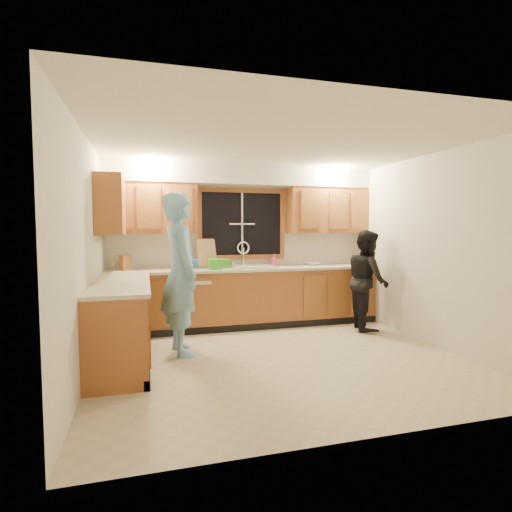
{
  "coord_description": "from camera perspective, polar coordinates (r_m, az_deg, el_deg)",
  "views": [
    {
      "loc": [
        -1.52,
        -4.38,
        1.53
      ],
      "look_at": [
        -0.11,
        0.65,
        1.17
      ],
      "focal_mm": 28.0,
      "sensor_mm": 36.0,
      "label": 1
    }
  ],
  "objects": [
    {
      "name": "ceiling",
      "position": [
        4.74,
        3.55,
        15.79
      ],
      "size": [
        4.2,
        4.2,
        0.0
      ],
      "primitive_type": "plane",
      "rotation": [
        3.14,
        0.0,
        0.0
      ],
      "color": "white"
    },
    {
      "name": "dishwasher",
      "position": [
        6.11,
        -9.14,
        -6.63
      ],
      "size": [
        0.6,
        0.56,
        0.82
      ],
      "primitive_type": "cube",
      "color": "white",
      "rests_on": "floor"
    },
    {
      "name": "upper_cabinets_right",
      "position": [
        6.79,
        10.14,
        6.41
      ],
      "size": [
        1.35,
        0.33,
        0.75
      ],
      "primitive_type": "cube",
      "color": "#9F5A2E",
      "rests_on": "wall_back"
    },
    {
      "name": "upper_cabinets_return",
      "position": [
        5.53,
        -20.07,
        6.8
      ],
      "size": [
        0.33,
        0.9,
        0.75
      ],
      "primitive_type": "cube",
      "color": "#9F5A2E",
      "rests_on": "wall_left"
    },
    {
      "name": "dish_crate",
      "position": [
        6.01,
        -5.32,
        -1.15
      ],
      "size": [
        0.33,
        0.31,
        0.15
      ],
      "primitive_type": "cube",
      "rotation": [
        0.0,
        0.0,
        -0.05
      ],
      "color": "green",
      "rests_on": "countertop_back"
    },
    {
      "name": "bowl",
      "position": [
        6.61,
        8.16,
        -1.12
      ],
      "size": [
        0.27,
        0.27,
        0.06
      ],
      "primitive_type": "imported",
      "rotation": [
        0.0,
        0.0,
        -0.25
      ],
      "color": "silver",
      "rests_on": "countertop_back"
    },
    {
      "name": "window_frame",
      "position": [
        6.45,
        -2.02,
        4.6
      ],
      "size": [
        1.44,
        0.03,
        1.14
      ],
      "color": "black",
      "rests_on": "wall_back"
    },
    {
      "name": "can_right",
      "position": [
        6.0,
        -3.37,
        -1.31
      ],
      "size": [
        0.07,
        0.07,
        0.11
      ],
      "primitive_type": "cylinder",
      "rotation": [
        0.0,
        0.0,
        -0.04
      ],
      "color": "#BBAD90",
      "rests_on": "countertop_back"
    },
    {
      "name": "countertop_left",
      "position": [
        4.78,
        -18.72,
        -3.81
      ],
      "size": [
        0.63,
        1.9,
        0.04
      ],
      "primitive_type": "cube",
      "color": "beige",
      "rests_on": "base_cabinets_left"
    },
    {
      "name": "woman",
      "position": [
        6.28,
        15.64,
        -3.28
      ],
      "size": [
        0.74,
        0.85,
        1.51
      ],
      "primitive_type": "imported",
      "rotation": [
        0.0,
        0.0,
        1.31
      ],
      "color": "black",
      "rests_on": "floor"
    },
    {
      "name": "soffit",
      "position": [
        6.34,
        -1.67,
        11.41
      ],
      "size": [
        4.2,
        0.35,
        0.3
      ],
      "primitive_type": "cube",
      "color": "white",
      "rests_on": "wall_back"
    },
    {
      "name": "base_cabinets_left",
      "position": [
        4.86,
        -18.78,
        -9.19
      ],
      "size": [
        0.6,
        1.9,
        0.88
      ],
      "primitive_type": "cube",
      "color": "#9F5A2E",
      "rests_on": "ground"
    },
    {
      "name": "countertop_back",
      "position": [
        6.19,
        -1.34,
        -1.86
      ],
      "size": [
        4.2,
        0.63,
        0.04
      ],
      "primitive_type": "cube",
      "color": "beige",
      "rests_on": "base_cabinets_back"
    },
    {
      "name": "can_left",
      "position": [
        6.02,
        -3.7,
        -1.27
      ],
      "size": [
        0.07,
        0.07,
        0.12
      ],
      "primitive_type": "cylinder",
      "rotation": [
        0.0,
        0.0,
        -0.07
      ],
      "color": "#BBAD90",
      "rests_on": "countertop_back"
    },
    {
      "name": "upper_cabinets_left",
      "position": [
        6.12,
        -14.83,
        6.61
      ],
      "size": [
        1.35,
        0.33,
        0.75
      ],
      "primitive_type": "cube",
      "color": "#9F5A2E",
      "rests_on": "wall_back"
    },
    {
      "name": "cutting_board",
      "position": [
        6.26,
        -7.07,
        0.41
      ],
      "size": [
        0.35,
        0.24,
        0.44
      ],
      "primitive_type": "cube",
      "rotation": [
        -0.21,
        0.0,
        0.4
      ],
      "color": "tan",
      "rests_on": "countertop_back"
    },
    {
      "name": "base_cabinets_back",
      "position": [
        6.27,
        -1.36,
        -6.04
      ],
      "size": [
        4.2,
        0.6,
        0.88
      ],
      "primitive_type": "cube",
      "color": "#9F5A2E",
      "rests_on": "ground"
    },
    {
      "name": "soap_bottle",
      "position": [
        6.5,
        2.55,
        -0.56
      ],
      "size": [
        0.09,
        0.1,
        0.19
      ],
      "primitive_type": "imported",
      "rotation": [
        0.0,
        0.0,
        0.09
      ],
      "color": "#E7587C",
      "rests_on": "countertop_back"
    },
    {
      "name": "knife_block",
      "position": [
        6.08,
        -18.23,
        -0.92
      ],
      "size": [
        0.16,
        0.16,
        0.22
      ],
      "primitive_type": "cube",
      "rotation": [
        0.0,
        0.0,
        0.67
      ],
      "color": "#955B29",
      "rests_on": "countertop_back"
    },
    {
      "name": "stove",
      "position": [
        4.31,
        -19.21,
        -10.77
      ],
      "size": [
        0.58,
        0.75,
        0.9
      ],
      "primitive_type": "cube",
      "color": "white",
      "rests_on": "floor"
    },
    {
      "name": "wall_right",
      "position": [
        5.69,
        23.91,
        0.81
      ],
      "size": [
        0.0,
        3.8,
        3.8
      ],
      "primitive_type": "plane",
      "rotation": [
        1.57,
        0.0,
        -1.57
      ],
      "color": "silver",
      "rests_on": "ground"
    },
    {
      "name": "wall_back",
      "position": [
        6.47,
        -2.03,
        1.5
      ],
      "size": [
        4.2,
        0.0,
        4.2
      ],
      "primitive_type": "plane",
      "rotation": [
        1.57,
        0.0,
        0.0
      ],
      "color": "silver",
      "rests_on": "ground"
    },
    {
      "name": "man",
      "position": [
        4.94,
        -10.68,
        -2.48
      ],
      "size": [
        0.57,
        0.78,
        1.96
      ],
      "primitive_type": "imported",
      "rotation": [
        0.0,
        0.0,
        1.73
      ],
      "color": "#79B9E5",
      "rests_on": "floor"
    },
    {
      "name": "wall_left",
      "position": [
        4.43,
        -23.14,
        0.03
      ],
      "size": [
        0.0,
        3.8,
        3.8
      ],
      "primitive_type": "plane",
      "rotation": [
        1.57,
        0.0,
        1.57
      ],
      "color": "silver",
      "rests_on": "ground"
    },
    {
      "name": "floor",
      "position": [
        4.88,
        3.42,
        -14.29
      ],
      "size": [
        4.2,
        4.2,
        0.0
      ],
      "primitive_type": "plane",
      "color": "#BEAE92",
      "rests_on": "ground"
    },
    {
      "name": "sink",
      "position": [
        6.21,
        -1.38,
        -2.17
      ],
      "size": [
        0.86,
        0.52,
        0.57
      ],
      "color": "silver",
      "rests_on": "countertop_back"
    }
  ]
}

